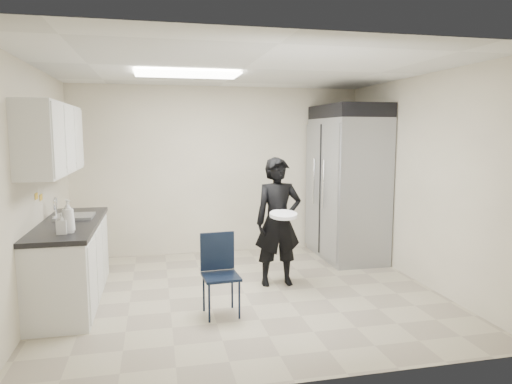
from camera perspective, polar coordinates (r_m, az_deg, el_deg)
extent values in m
plane|color=tan|center=(5.53, -1.40, -12.56)|extent=(4.50, 4.50, 0.00)
plane|color=silver|center=(5.25, -1.49, 15.18)|extent=(4.50, 4.50, 0.00)
plane|color=beige|center=(7.20, -4.51, 2.69)|extent=(4.50, 0.00, 4.50)
plane|color=beige|center=(5.29, -26.12, 0.24)|extent=(0.00, 4.00, 4.00)
plane|color=beige|center=(6.08, 19.86, 1.40)|extent=(0.00, 4.00, 4.00)
cube|color=white|center=(5.56, -8.59, 14.35)|extent=(1.20, 0.60, 0.02)
cube|color=silver|center=(5.58, -22.10, -8.31)|extent=(0.60, 1.90, 0.86)
cube|color=black|center=(5.48, -22.33, -3.72)|extent=(0.64, 1.95, 0.05)
cube|color=gray|center=(5.72, -21.71, -3.39)|extent=(0.42, 0.40, 0.14)
cylinder|color=silver|center=(5.73, -23.76, -1.95)|extent=(0.02, 0.02, 0.24)
cube|color=silver|center=(5.41, -24.14, 6.07)|extent=(0.35, 1.80, 0.75)
cube|color=black|center=(6.56, -22.61, 4.49)|extent=(0.22, 0.30, 0.35)
cube|color=yellow|center=(5.39, -25.77, -0.47)|extent=(0.00, 0.12, 0.07)
cube|color=yellow|center=(5.59, -25.28, -0.60)|extent=(0.00, 0.12, 0.07)
cube|color=gray|center=(7.03, 11.31, 0.41)|extent=(0.80, 1.35, 2.10)
cube|color=black|center=(6.98, 11.55, 9.81)|extent=(0.80, 1.35, 0.20)
cube|color=black|center=(4.81, -4.40, -10.52)|extent=(0.39, 0.39, 0.82)
imported|color=black|center=(5.66, 2.78, -3.74)|extent=(0.59, 0.40, 1.59)
cylinder|color=white|center=(5.40, 3.44, -2.87)|extent=(0.33, 0.33, 0.04)
imported|color=silver|center=(4.86, -22.45, -2.82)|extent=(0.18, 0.18, 0.33)
imported|color=#B9B9C6|center=(4.84, -23.14, -3.62)|extent=(0.10, 0.10, 0.21)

